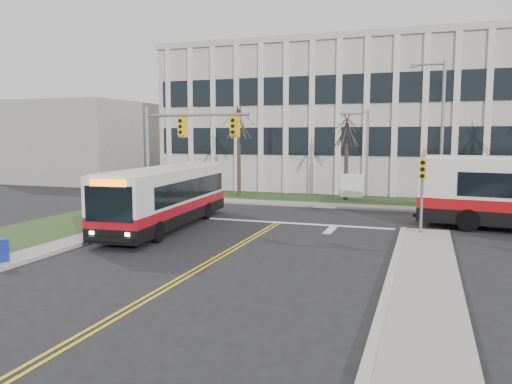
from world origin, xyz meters
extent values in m
plane|color=black|center=(0.00, 0.00, 0.00)|extent=(120.00, 120.00, 0.00)
cube|color=#9E9B93|center=(7.50, -5.00, 0.07)|extent=(2.00, 26.00, 0.14)
cube|color=#9E9B93|center=(5.00, 15.20, 0.07)|extent=(44.00, 1.60, 0.14)
cube|color=#30491F|center=(5.00, 18.00, 0.06)|extent=(44.00, 5.00, 0.12)
cube|color=beige|center=(5.00, 30.00, 6.00)|extent=(40.00, 16.00, 12.00)
cube|color=#9E9B93|center=(-26.00, 26.00, 4.00)|extent=(12.00, 12.00, 8.00)
cylinder|color=slate|center=(-7.30, 7.20, 3.10)|extent=(0.22, 0.22, 6.20)
cylinder|color=slate|center=(-4.30, 7.20, 5.70)|extent=(6.00, 0.16, 0.16)
cube|color=yellow|center=(-5.10, 7.05, 5.10)|extent=(0.34, 0.24, 0.92)
cube|color=yellow|center=(-2.10, 7.05, 5.10)|extent=(0.34, 0.24, 0.92)
cylinder|color=slate|center=(7.20, 7.00, 1.90)|extent=(0.14, 0.14, 3.80)
cube|color=yellow|center=(7.20, 6.80, 3.10)|extent=(0.34, 0.24, 0.92)
cylinder|color=slate|center=(7.20, 15.50, 1.90)|extent=(0.14, 0.14, 3.80)
cube|color=yellow|center=(7.20, 15.30, 3.10)|extent=(0.34, 0.24, 0.92)
cylinder|color=slate|center=(8.20, 16.20, 4.60)|extent=(0.20, 0.20, 9.20)
cylinder|color=slate|center=(7.30, 16.20, 9.00)|extent=(1.80, 0.14, 0.14)
cube|color=slate|center=(6.40, 16.20, 8.95)|extent=(0.50, 0.25, 0.18)
cylinder|color=slate|center=(1.90, 17.50, 0.50)|extent=(0.08, 0.08, 1.00)
cylinder|color=slate|center=(3.10, 17.50, 0.50)|extent=(0.08, 0.08, 1.00)
cube|color=white|center=(2.50, 17.50, 1.20)|extent=(1.50, 0.12, 1.60)
cylinder|color=#42352B|center=(-6.00, 18.00, 2.31)|extent=(0.28, 0.28, 4.62)
cylinder|color=#42352B|center=(2.00, 18.20, 2.05)|extent=(0.28, 0.28, 4.09)
cube|color=navy|center=(-6.92, -3.53, 0.47)|extent=(0.63, 0.60, 0.95)
camera|label=1|loc=(7.36, -17.01, 4.57)|focal=35.00mm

